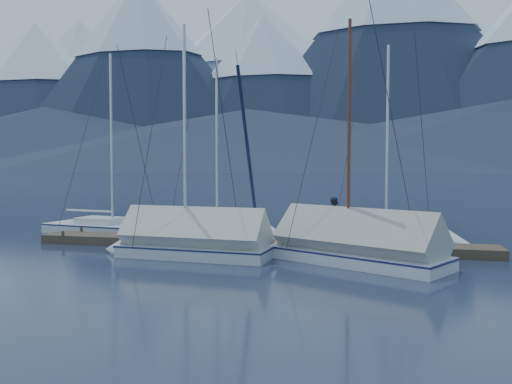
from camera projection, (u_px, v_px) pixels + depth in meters
The scene contains 10 objects.
ground at pixel (243, 257), 19.17m from camera, with size 1000.00×1000.00×0.00m, color black.
mountain_range at pixel (384, 84), 375.23m from camera, with size 877.00×584.00×150.50m.
dock at pixel (256, 245), 21.11m from camera, with size 18.00×1.50×0.54m.
mooring_posts at pixel (244, 239), 21.21m from camera, with size 15.12×1.52×0.35m.
sailboat_open_left at pixel (121, 231), 25.32m from camera, with size 7.21×3.25×9.24m.
sailboat_open_mid at pixel (227, 236), 23.63m from camera, with size 6.65×2.80×8.62m.
sailboat_open_right at pixel (397, 240), 22.37m from camera, with size 7.05×3.89×8.98m.
sailboat_covered_near at pixel (344, 249), 18.13m from camera, with size 7.00×5.11×8.91m.
sailboat_covered_far at pixel (182, 244), 19.23m from camera, with size 6.51×2.71×8.95m.
person at pixel (335, 219), 20.77m from camera, with size 0.61×0.40×1.68m, color black.
Camera 1 is at (4.81, -18.41, 3.30)m, focal length 38.00 mm.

